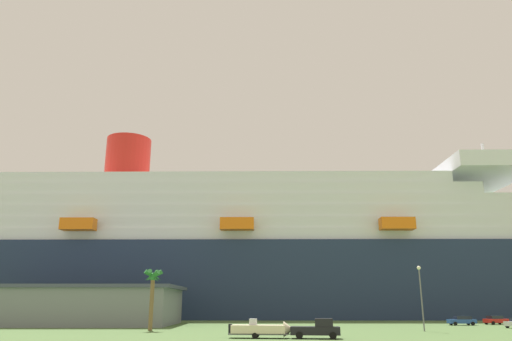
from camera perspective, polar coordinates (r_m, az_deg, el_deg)
name	(u,v)px	position (r m, az deg, el deg)	size (l,w,h in m)	color
ground_plane	(246,323)	(98.45, -1.17, -17.87)	(600.00, 600.00, 0.00)	#4C6B38
cruise_ship	(244,259)	(130.88, -1.43, -10.53)	(260.58, 56.59, 55.18)	#1E2D4C
terminal_building	(48,305)	(98.33, -23.73, -14.58)	(49.62, 25.06, 6.95)	slate
pickup_truck	(317,329)	(57.61, 7.38, -18.36)	(5.88, 3.11, 2.20)	black
small_boat_on_trailer	(264,329)	(57.88, 1.02, -18.55)	(8.62, 3.23, 2.15)	#595960
palm_tree	(153,283)	(74.77, -12.30, -13.05)	(3.08, 2.74, 8.80)	brown
street_lamp	(421,289)	(75.18, 19.17, -13.29)	(0.56, 0.56, 9.18)	slate
parked_car_red_hatchback	(496,320)	(102.66, 26.85, -15.72)	(4.77, 2.63, 1.58)	red
parked_car_blue_suv	(462,320)	(96.95, 23.50, -16.19)	(4.88, 2.18, 1.58)	#264C99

